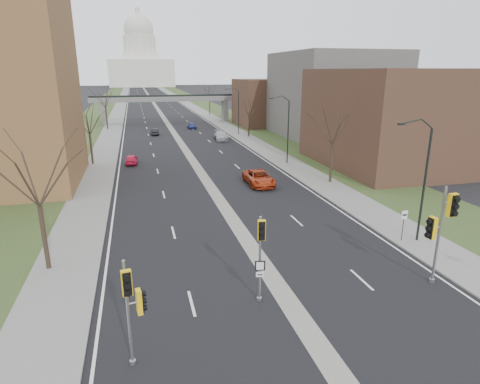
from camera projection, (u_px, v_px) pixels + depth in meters
name	position (u px, v px, depth m)	size (l,w,h in m)	color
ground	(295.00, 311.00, 20.44)	(700.00, 700.00, 0.00)	black
road_surface	(153.00, 102.00, 159.44)	(20.00, 600.00, 0.01)	black
median_strip	(153.00, 102.00, 159.44)	(1.20, 600.00, 0.02)	gray
sidewalk_right	(183.00, 101.00, 162.29)	(4.00, 600.00, 0.12)	gray
sidewalk_left	(122.00, 102.00, 156.55)	(4.00, 600.00, 0.12)	gray
grass_verge_right	(198.00, 101.00, 163.73)	(8.00, 600.00, 0.10)	#293C1B
grass_verge_left	(105.00, 102.00, 155.11)	(8.00, 600.00, 0.10)	#293C1B
commercial_block_near	(391.00, 119.00, 50.40)	(16.00, 20.00, 12.00)	#4C3123
commercial_block_mid	(332.00, 95.00, 73.16)	(18.00, 22.00, 15.00)	#5F5C57
commercial_block_far	(270.00, 103.00, 89.13)	(14.00, 14.00, 10.00)	#4C3123
pedestrian_bridge	(166.00, 102.00, 93.17)	(34.00, 3.00, 6.45)	slate
capitol	(141.00, 62.00, 311.58)	(48.00, 42.00, 55.75)	silver
streetlight_near	(419.00, 146.00, 26.62)	(2.61, 0.20, 8.70)	black
streetlight_mid	(283.00, 110.00, 50.71)	(2.61, 0.20, 8.70)	black
streetlight_far	(234.00, 98.00, 74.80)	(2.61, 0.20, 8.70)	black
tree_left_a	(33.00, 165.00, 22.82)	(7.20, 7.20, 9.40)	#382B21
tree_left_b	(88.00, 116.00, 50.74)	(6.75, 6.75, 8.81)	#382B21
tree_left_c	(104.00, 95.00, 82.01)	(7.65, 7.65, 9.99)	#382B21
tree_right_a	(334.00, 122.00, 42.02)	(7.20, 7.20, 9.40)	#382B21
tree_right_b	(249.00, 105.00, 72.83)	(6.30, 6.30, 8.22)	#382B21
tree_right_c	(209.00, 89.00, 109.55)	(7.65, 7.65, 9.99)	#382B21
signal_pole_left	(132.00, 299.00, 15.77)	(0.81, 0.96, 4.78)	gray
signal_pole_median	(261.00, 245.00, 20.18)	(0.58, 0.80, 4.78)	gray
signal_pole_right	(441.00, 223.00, 21.89)	(1.08, 1.01, 5.80)	gray
speed_limit_sign	(404.00, 220.00, 28.25)	(0.49, 0.07, 2.25)	black
car_left_near	(131.00, 159.00, 52.62)	(1.50, 3.74, 1.27)	red
car_left_far	(155.00, 132.00, 76.60)	(1.31, 3.75, 1.24)	black
car_right_near	(259.00, 178.00, 42.93)	(2.55, 5.53, 1.54)	#A93012
car_right_mid	(221.00, 136.00, 70.98)	(2.14, 5.27, 1.53)	#A1A1A8
car_right_far	(192.00, 126.00, 84.94)	(1.50, 3.73, 1.27)	navy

